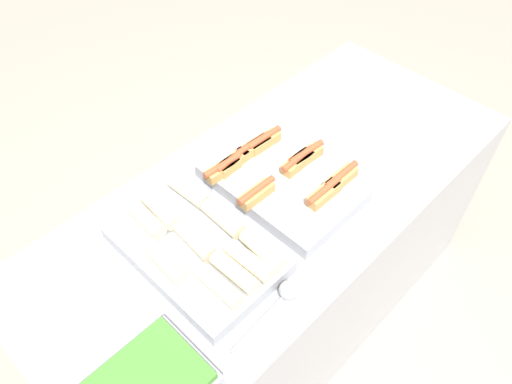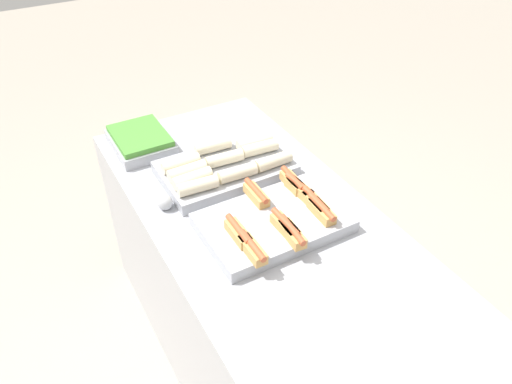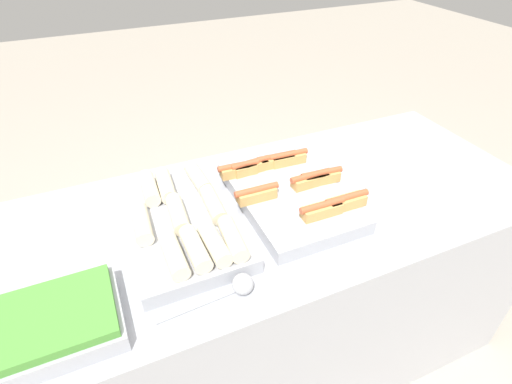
{
  "view_description": "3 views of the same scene",
  "coord_description": "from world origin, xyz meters",
  "px_view_note": "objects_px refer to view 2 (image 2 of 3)",
  "views": [
    {
      "loc": [
        -0.86,
        -0.74,
        2.12
      ],
      "look_at": [
        -0.1,
        0.0,
        0.93
      ],
      "focal_mm": 35.0,
      "sensor_mm": 36.0,
      "label": 1
    },
    {
      "loc": [
        1.15,
        -0.71,
        2.05
      ],
      "look_at": [
        -0.1,
        0.0,
        0.93
      ],
      "focal_mm": 35.0,
      "sensor_mm": 36.0,
      "label": 2
    },
    {
      "loc": [
        -0.52,
        -0.95,
        1.7
      ],
      "look_at": [
        -0.1,
        0.0,
        0.93
      ],
      "focal_mm": 28.0,
      "sensor_mm": 36.0,
      "label": 3
    }
  ],
  "objects_px": {
    "serving_spoon_near": "(164,201)",
    "tray_side_front": "(141,141)",
    "tray_hotdogs": "(276,220)",
    "tray_wraps": "(224,167)"
  },
  "relations": [
    {
      "from": "tray_wraps",
      "to": "tray_side_front",
      "type": "distance_m",
      "value": 0.43
    },
    {
      "from": "tray_hotdogs",
      "to": "serving_spoon_near",
      "type": "bearing_deg",
      "value": -135.53
    },
    {
      "from": "serving_spoon_near",
      "to": "tray_side_front",
      "type": "bearing_deg",
      "value": 171.93
    },
    {
      "from": "tray_hotdogs",
      "to": "serving_spoon_near",
      "type": "height_order",
      "value": "tray_hotdogs"
    },
    {
      "from": "tray_hotdogs",
      "to": "serving_spoon_near",
      "type": "xyz_separation_m",
      "value": [
        -0.31,
        -0.3,
        -0.01
      ]
    },
    {
      "from": "tray_wraps",
      "to": "tray_side_front",
      "type": "height_order",
      "value": "tray_wraps"
    },
    {
      "from": "tray_hotdogs",
      "to": "tray_wraps",
      "type": "relative_size",
      "value": 0.98
    },
    {
      "from": "tray_hotdogs",
      "to": "tray_wraps",
      "type": "height_order",
      "value": "same"
    },
    {
      "from": "tray_wraps",
      "to": "tray_side_front",
      "type": "xyz_separation_m",
      "value": [
        -0.37,
        -0.23,
        -0.0
      ]
    },
    {
      "from": "serving_spoon_near",
      "to": "tray_hotdogs",
      "type": "bearing_deg",
      "value": 44.47
    }
  ]
}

